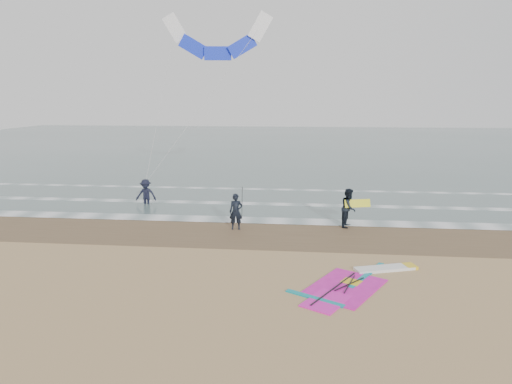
# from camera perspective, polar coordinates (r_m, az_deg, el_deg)

# --- Properties ---
(ground) EXTENTS (120.00, 120.00, 0.00)m
(ground) POSITION_cam_1_polar(r_m,az_deg,el_deg) (16.05, 1.04, -11.42)
(ground) COLOR tan
(ground) RESTS_ON ground
(sea_water) EXTENTS (120.00, 80.00, 0.02)m
(sea_water) POSITION_cam_1_polar(r_m,az_deg,el_deg) (63.04, 4.74, 5.91)
(sea_water) COLOR #47605E
(sea_water) RESTS_ON ground
(wet_sand_band) EXTENTS (120.00, 5.00, 0.01)m
(wet_sand_band) POSITION_cam_1_polar(r_m,az_deg,el_deg) (21.68, 2.39, -5.20)
(wet_sand_band) COLOR brown
(wet_sand_band) RESTS_ON ground
(foam_waterline) EXTENTS (120.00, 9.15, 0.02)m
(foam_waterline) POSITION_cam_1_polar(r_m,az_deg,el_deg) (25.96, 2.99, -2.31)
(foam_waterline) COLOR white
(foam_waterline) RESTS_ON ground
(windsurf_rig) EXTENTS (4.86, 4.61, 0.12)m
(windsurf_rig) POSITION_cam_1_polar(r_m,az_deg,el_deg) (16.50, 12.55, -10.92)
(windsurf_rig) COLOR white
(windsurf_rig) RESTS_ON ground
(person_standing) EXTENTS (0.68, 0.47, 1.77)m
(person_standing) POSITION_cam_1_polar(r_m,az_deg,el_deg) (22.15, -2.52, -2.47)
(person_standing) COLOR black
(person_standing) RESTS_ON ground
(person_walking) EXTENTS (1.00, 1.13, 1.94)m
(person_walking) POSITION_cam_1_polar(r_m,az_deg,el_deg) (23.01, 11.53, -1.95)
(person_walking) COLOR black
(person_walking) RESTS_ON ground
(person_wading) EXTENTS (1.26, 0.76, 1.89)m
(person_wading) POSITION_cam_1_polar(r_m,az_deg,el_deg) (28.09, -13.62, 0.36)
(person_wading) COLOR black
(person_wading) RESTS_ON ground
(held_pole) EXTENTS (0.17, 0.86, 1.82)m
(held_pole) POSITION_cam_1_polar(r_m,az_deg,el_deg) (22.01, -1.76, -1.45)
(held_pole) COLOR black
(held_pole) RESTS_ON ground
(carried_kiteboard) EXTENTS (1.30, 0.51, 0.39)m
(carried_kiteboard) POSITION_cam_1_polar(r_m,az_deg,el_deg) (22.89, 12.57, -1.40)
(carried_kiteboard) COLOR yellow
(carried_kiteboard) RESTS_ON ground
(surf_kite) EXTENTS (7.41, 3.09, 10.17)m
(surf_kite) POSITION_cam_1_polar(r_m,az_deg,el_deg) (29.53, -4.87, 18.33)
(surf_kite) COLOR white
(surf_kite) RESTS_ON ground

